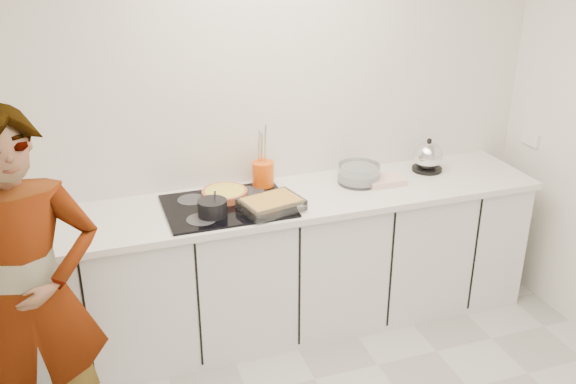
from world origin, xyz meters
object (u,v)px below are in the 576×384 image
object	(u,v)px
tart_dish	(225,193)
baking_dish	(271,204)
saucepan	(212,208)
kettle	(428,157)
utensil_crock	(263,175)
mixing_bowl	(359,175)
cook	(31,299)
hob	(227,206)

from	to	relation	value
tart_dish	baking_dish	size ratio (longest dim) A/B	0.78
saucepan	baking_dish	xyz separation A→B (m)	(0.33, -0.03, -0.01)
kettle	saucepan	bearing A→B (deg)	-170.73
tart_dish	utensil_crock	distance (m)	0.29
mixing_bowl	tart_dish	bearing A→B (deg)	178.25
saucepan	cook	xyz separation A→B (m)	(-0.95, -0.52, -0.08)
hob	kettle	bearing A→B (deg)	5.54
hob	baking_dish	bearing A→B (deg)	-32.42
baking_dish	saucepan	bearing A→B (deg)	174.59
saucepan	utensil_crock	world-z (taller)	saucepan
baking_dish	mixing_bowl	world-z (taller)	mixing_bowl
tart_dish	saucepan	size ratio (longest dim) A/B	1.45
mixing_bowl	cook	size ratio (longest dim) A/B	0.17
kettle	mixing_bowl	bearing A→B (deg)	-174.71
kettle	cook	bearing A→B (deg)	-162.67
mixing_bowl	utensil_crock	xyz separation A→B (m)	(-0.59, 0.13, 0.03)
saucepan	cook	bearing A→B (deg)	-151.30
hob	tart_dish	size ratio (longest dim) A/B	2.42
utensil_crock	cook	size ratio (longest dim) A/B	0.09
tart_dish	utensil_crock	world-z (taller)	utensil_crock
saucepan	cook	distance (m)	1.08
mixing_bowl	cook	xyz separation A→B (m)	(-1.93, -0.72, -0.08)
hob	tart_dish	xyz separation A→B (m)	(0.01, 0.11, 0.03)
utensil_crock	kettle	bearing A→B (deg)	-4.10
tart_dish	baking_dish	bearing A→B (deg)	-50.47
kettle	utensil_crock	distance (m)	1.11
baking_dish	utensil_crock	distance (m)	0.36
mixing_bowl	utensil_crock	size ratio (longest dim) A/B	1.80
hob	baking_dish	xyz separation A→B (m)	(0.22, -0.14, 0.04)
tart_dish	baking_dish	world-z (taller)	baking_dish
cook	kettle	bearing A→B (deg)	11.32
kettle	utensil_crock	world-z (taller)	kettle
baking_dish	kettle	distance (m)	1.20
saucepan	baking_dish	world-z (taller)	saucepan
utensil_crock	mixing_bowl	bearing A→B (deg)	-12.19
saucepan	mixing_bowl	world-z (taller)	saucepan
tart_dish	utensil_crock	bearing A→B (deg)	20.58
kettle	cook	xyz separation A→B (m)	(-2.45, -0.76, -0.11)
hob	cook	xyz separation A→B (m)	(-1.06, -0.63, -0.03)
mixing_bowl	cook	world-z (taller)	cook
tart_dish	kettle	world-z (taller)	kettle
tart_dish	mixing_bowl	distance (m)	0.86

